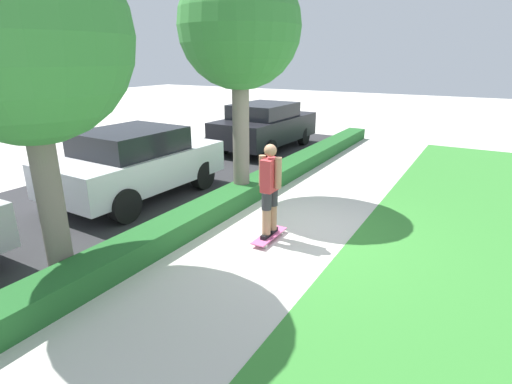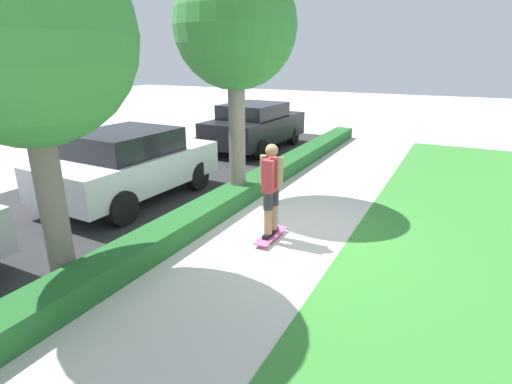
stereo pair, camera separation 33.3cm
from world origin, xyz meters
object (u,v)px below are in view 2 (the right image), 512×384
(tree_mid, at_px, (235,29))
(parked_car_rear, at_px, (255,126))
(skateboard, at_px, (271,236))
(skater_person, at_px, (271,188))
(parked_car_middle, at_px, (129,164))
(tree_near, at_px, (23,38))

(tree_mid, height_order, parked_car_rear, tree_mid)
(skateboard, distance_m, skater_person, 0.85)
(tree_mid, distance_m, parked_car_rear, 5.73)
(skateboard, bearing_deg, skater_person, -26.57)
(parked_car_middle, bearing_deg, parked_car_rear, 1.13)
(skateboard, xyz_separation_m, parked_car_rear, (6.17, 3.51, 0.72))
(tree_near, xyz_separation_m, tree_mid, (4.06, -0.40, 0.31))
(skater_person, xyz_separation_m, tree_mid, (1.51, 1.51, 2.54))
(skateboard, relative_size, tree_near, 0.19)
(parked_car_rear, bearing_deg, tree_near, -167.94)
(tree_mid, relative_size, parked_car_middle, 1.22)
(skater_person, relative_size, tree_mid, 0.33)
(tree_near, bearing_deg, parked_car_middle, 28.76)
(skater_person, distance_m, tree_near, 3.89)
(skateboard, xyz_separation_m, tree_near, (-2.55, 1.91, 3.08))
(skateboard, bearing_deg, parked_car_middle, 82.43)
(parked_car_middle, bearing_deg, tree_mid, -61.61)
(tree_near, relative_size, parked_car_rear, 1.08)
(tree_mid, bearing_deg, parked_car_middle, 116.73)
(tree_near, distance_m, tree_mid, 4.09)
(tree_near, distance_m, parked_car_middle, 4.18)
(skater_person, height_order, parked_car_middle, skater_person)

